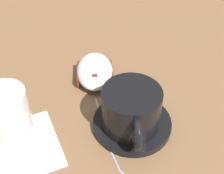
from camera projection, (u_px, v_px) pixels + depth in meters
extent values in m
plane|color=brown|center=(69.00, 117.00, 0.50)|extent=(3.00, 3.00, 0.00)
cylinder|color=black|center=(132.00, 123.00, 0.49)|extent=(0.12, 0.12, 0.01)
cylinder|color=black|center=(131.00, 108.00, 0.46)|extent=(0.09, 0.09, 0.06)
torus|color=black|center=(136.00, 133.00, 0.42)|extent=(0.05, 0.01, 0.05)
ellipsoid|color=silver|center=(95.00, 71.00, 0.56)|extent=(0.10, 0.07, 0.03)
cylinder|color=#591E19|center=(95.00, 77.00, 0.54)|extent=(0.01, 0.01, 0.01)
cube|color=#591E19|center=(111.00, 72.00, 0.57)|extent=(0.06, 0.00, 0.02)
cube|color=#591E19|center=(78.00, 73.00, 0.57)|extent=(0.06, 0.00, 0.02)
cylinder|color=gray|center=(98.00, 106.00, 0.52)|extent=(0.04, 0.01, 0.00)
cylinder|color=gray|center=(100.00, 122.00, 0.49)|extent=(0.04, 0.01, 0.00)
cylinder|color=gray|center=(104.00, 140.00, 0.47)|extent=(0.04, 0.02, 0.00)
cylinder|color=gray|center=(115.00, 159.00, 0.44)|extent=(0.04, 0.01, 0.00)
sphere|color=gray|center=(96.00, 98.00, 0.53)|extent=(0.00, 0.00, 0.00)
sphere|color=gray|center=(101.00, 114.00, 0.51)|extent=(0.00, 0.00, 0.00)
sphere|color=gray|center=(99.00, 132.00, 0.48)|extent=(0.00, 0.00, 0.00)
sphere|color=gray|center=(110.00, 149.00, 0.45)|extent=(0.00, 0.00, 0.00)
sphere|color=gray|center=(119.00, 170.00, 0.43)|extent=(0.00, 0.00, 0.00)
cube|color=white|center=(19.00, 148.00, 0.46)|extent=(0.15, 0.15, 0.00)
cylinder|color=silver|center=(10.00, 122.00, 0.42)|extent=(0.06, 0.06, 0.10)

